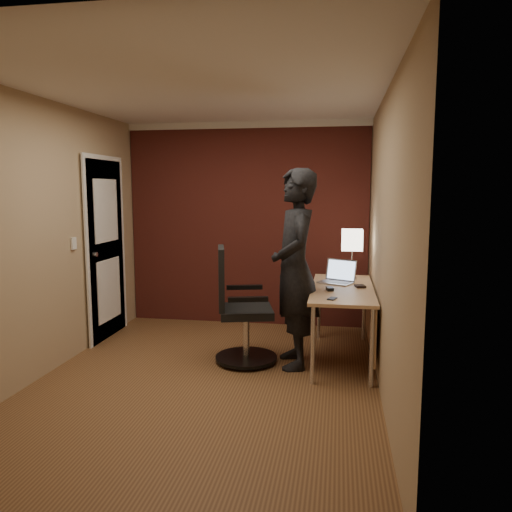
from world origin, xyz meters
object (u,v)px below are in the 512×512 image
Objects in this scene: desk_lamp at (352,241)px; phone at (332,299)px; wallet at (360,286)px; laptop at (338,276)px; person at (295,269)px; desk at (350,300)px; office_chair at (239,313)px; mouse at (330,289)px.

desk_lamp is 4.65× the size of phone.
laptop is at bearing 133.75° from wallet.
desk_lamp is 0.28× the size of person.
desk is 0.67m from person.
desk is 0.80× the size of person.
desk_lamp is (0.02, 0.48, 0.55)m from desk.
wallet is at bearing 84.04° from phone.
wallet is at bearing 14.15° from office_chair.
mouse is 0.36m from wallet.
office_chair reaches higher than laptop.
laptop is at bearing 114.02° from desk.
desk_lamp reaches higher than phone.
laptop is 3.56× the size of phone.
desk_lamp reaches higher than desk.
phone is 0.97m from office_chair.
desk_lamp is 0.44m from laptop.
mouse is at bearing -108.38° from desk_lamp.
laptop is 0.44m from mouse.
office_chair is 0.70m from person.
wallet is (0.21, -0.22, -0.05)m from laptop.
mouse is (-0.19, -0.17, 0.14)m from desk.
person reaches higher than desk_lamp.
mouse is at bearing 87.80° from person.
mouse is at bearing -138.89° from desk.
desk is at bearing 100.42° from person.
office_chair is (-0.87, -0.09, -0.25)m from mouse.
person is at bearing 157.47° from phone.
phone is 0.52m from person.
person reaches higher than office_chair.
desk_lamp reaches higher than office_chair.
wallet is (0.26, 0.58, 0.01)m from phone.
desk_lamp is 1.46m from office_chair.
wallet is 0.71m from person.
laptop is at bearing 126.59° from person.
desk_lamp is at bearing 99.94° from wallet.
desk is 0.17m from wallet.
person reaches higher than laptop.
desk is 3.66× the size of laptop.
office_chair is at bearing -166.46° from desk.
person is at bearing -156.10° from wallet.
desk is at bearing 27.29° from mouse.
desk is at bearing 91.47° from phone.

